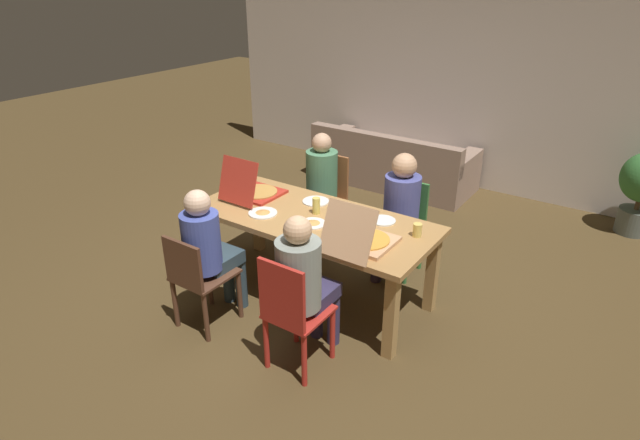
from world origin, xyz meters
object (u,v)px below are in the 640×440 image
dining_table (313,227)px  chair_3 (403,225)px  pizza_box_0 (363,239)px  plate_2 (316,201)px  person_1 (318,184)px  pizza_box_1 (255,191)px  chair_0 (197,277)px  person_3 (399,206)px  chair_1 (327,197)px  chair_2 (292,312)px  drinking_glass_2 (346,212)px  person_0 (208,246)px  drinking_glass_0 (417,230)px  drinking_glass_1 (316,206)px  couch (392,166)px  person_2 (304,278)px  plate_1 (313,223)px  plate_3 (383,221)px  plate_0 (263,213)px

dining_table → chair_3: 0.99m
pizza_box_0 → plate_2: pizza_box_0 is taller
person_1 → pizza_box_1: person_1 is taller
chair_0 → person_3: 1.91m
pizza_box_1 → chair_3: bearing=35.4°
chair_1 → chair_2: bearing=-63.2°
chair_0 → drinking_glass_2: size_ratio=7.14×
person_0 → chair_1: (0.00, 1.70, -0.19)m
chair_2 → dining_table: bearing=116.1°
chair_1 → drinking_glass_0: (1.36, -0.77, 0.33)m
pizza_box_0 → drinking_glass_2: size_ratio=4.82×
pizza_box_1 → drinking_glass_1: (0.68, 0.02, 0.02)m
plate_2 → couch: 2.62m
chair_1 → pizza_box_1: size_ratio=1.79×
person_3 → person_1: bearing=177.5°
person_0 → pizza_box_1: 0.86m
drinking_glass_0 → drinking_glass_2: (-0.63, -0.04, 0.00)m
chair_0 → person_0: person_0 is taller
drinking_glass_2 → person_2: bearing=-77.5°
person_1 → plate_1: bearing=-58.0°
drinking_glass_0 → plate_3: bearing=165.7°
pizza_box_0 → couch: 3.30m
chair_0 → plate_0: 0.79m
chair_2 → plate_1: 0.91m
couch → drinking_glass_0: bearing=-59.6°
person_1 → plate_1: size_ratio=5.47×
person_2 → drinking_glass_2: 0.91m
plate_2 → drinking_glass_2: (0.41, -0.14, 0.05)m
pizza_box_1 → plate_0: bearing=-39.4°
chair_2 → plate_1: size_ratio=4.21×
person_3 → drinking_glass_1: 0.83m
chair_1 → drinking_glass_1: 1.04m
pizza_box_0 → person_2: bearing=-107.0°
chair_2 → plate_0: (-0.84, 0.71, 0.28)m
plate_2 → drinking_glass_1: (0.14, -0.20, 0.07)m
plate_1 → couch: plate_1 is taller
chair_0 → couch: (-0.17, 3.71, -0.21)m
plate_3 → couch: bearing=115.1°
chair_0 → drinking_glass_0: (1.36, 1.08, 0.36)m
chair_3 → plate_2: size_ratio=3.70×
dining_table → plate_0: 0.45m
chair_2 → plate_0: size_ratio=3.78×
pizza_box_1 → person_2: bearing=-35.2°
drinking_glass_1 → pizza_box_1: bearing=-178.5°
dining_table → drinking_glass_0: drinking_glass_0 is taller
dining_table → couch: bearing=103.3°
plate_1 → couch: bearing=104.2°
plate_0 → pizza_box_1: bearing=140.6°
pizza_box_1 → drinking_glass_2: (0.94, 0.08, 0.00)m
chair_0 → plate_0: (0.09, 0.72, 0.31)m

